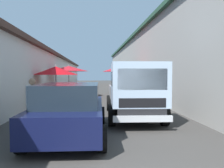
{
  "coord_description": "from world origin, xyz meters",
  "views": [
    {
      "loc": [
        -1.88,
        0.3,
        1.7
      ],
      "look_at": [
        8.52,
        -0.58,
        1.24
      ],
      "focal_mm": 35.1,
      "sensor_mm": 36.0,
      "label": 1
    }
  ],
  "objects_px": {
    "parked_scooter": "(135,95)",
    "plastic_stool": "(88,111)",
    "vendor_by_crates": "(32,99)",
    "fruit_stall_near_left": "(121,71)",
    "delivery_truck": "(135,93)",
    "hatchback_car": "(70,109)",
    "fruit_stall_far_right": "(68,72)",
    "fruit_stall_near_right": "(55,75)"
  },
  "relations": [
    {
      "from": "delivery_truck",
      "to": "parked_scooter",
      "type": "height_order",
      "value": "delivery_truck"
    },
    {
      "from": "fruit_stall_near_right",
      "to": "hatchback_car",
      "type": "relative_size",
      "value": 0.61
    },
    {
      "from": "fruit_stall_far_right",
      "to": "fruit_stall_near_right",
      "type": "bearing_deg",
      "value": 176.6
    },
    {
      "from": "hatchback_car",
      "to": "vendor_by_crates",
      "type": "distance_m",
      "value": 1.74
    },
    {
      "from": "fruit_stall_near_left",
      "to": "plastic_stool",
      "type": "relative_size",
      "value": 6.34
    },
    {
      "from": "fruit_stall_near_left",
      "to": "fruit_stall_far_right",
      "type": "bearing_deg",
      "value": 90.97
    },
    {
      "from": "fruit_stall_far_right",
      "to": "plastic_stool",
      "type": "xyz_separation_m",
      "value": [
        -8.09,
        -1.65,
        -1.56
      ]
    },
    {
      "from": "vendor_by_crates",
      "to": "plastic_stool",
      "type": "relative_size",
      "value": 3.62
    },
    {
      "from": "fruit_stall_far_right",
      "to": "vendor_by_crates",
      "type": "bearing_deg",
      "value": 179.38
    },
    {
      "from": "fruit_stall_near_right",
      "to": "delivery_truck",
      "type": "distance_m",
      "value": 5.8
    },
    {
      "from": "delivery_truck",
      "to": "vendor_by_crates",
      "type": "xyz_separation_m",
      "value": [
        -0.59,
        3.45,
        -0.14
      ]
    },
    {
      "from": "fruit_stall_far_right",
      "to": "plastic_stool",
      "type": "bearing_deg",
      "value": -168.48
    },
    {
      "from": "fruit_stall_far_right",
      "to": "delivery_truck",
      "type": "relative_size",
      "value": 0.58
    },
    {
      "from": "fruit_stall_far_right",
      "to": "delivery_truck",
      "type": "distance_m",
      "value": 9.27
    },
    {
      "from": "fruit_stall_near_right",
      "to": "plastic_stool",
      "type": "distance_m",
      "value": 4.63
    },
    {
      "from": "delivery_truck",
      "to": "vendor_by_crates",
      "type": "distance_m",
      "value": 3.5
    },
    {
      "from": "fruit_stall_near_left",
      "to": "hatchback_car",
      "type": "distance_m",
      "value": 10.79
    },
    {
      "from": "hatchback_car",
      "to": "plastic_stool",
      "type": "relative_size",
      "value": 9.1
    },
    {
      "from": "vendor_by_crates",
      "to": "fruit_stall_near_right",
      "type": "bearing_deg",
      "value": 1.61
    },
    {
      "from": "fruit_stall_near_left",
      "to": "fruit_stall_near_right",
      "type": "xyz_separation_m",
      "value": [
        -4.15,
        4.17,
        -0.31
      ]
    },
    {
      "from": "fruit_stall_far_right",
      "to": "parked_scooter",
      "type": "xyz_separation_m",
      "value": [
        -3.24,
        -4.37,
        -1.43
      ]
    },
    {
      "from": "fruit_stall_near_left",
      "to": "parked_scooter",
      "type": "bearing_deg",
      "value": -172.31
    },
    {
      "from": "vendor_by_crates",
      "to": "parked_scooter",
      "type": "relative_size",
      "value": 0.95
    },
    {
      "from": "delivery_truck",
      "to": "hatchback_car",
      "type": "bearing_deg",
      "value": 128.71
    },
    {
      "from": "fruit_stall_near_right",
      "to": "hatchback_car",
      "type": "bearing_deg",
      "value": -166.81
    },
    {
      "from": "fruit_stall_near_right",
      "to": "plastic_stool",
      "type": "xyz_separation_m",
      "value": [
        -4.0,
        -1.89,
        -1.35
      ]
    },
    {
      "from": "hatchback_car",
      "to": "vendor_by_crates",
      "type": "relative_size",
      "value": 2.51
    },
    {
      "from": "parked_scooter",
      "to": "plastic_stool",
      "type": "xyz_separation_m",
      "value": [
        -4.84,
        2.72,
        -0.12
      ]
    },
    {
      "from": "fruit_stall_near_left",
      "to": "delivery_truck",
      "type": "xyz_separation_m",
      "value": [
        -8.67,
        0.58,
        -0.95
      ]
    },
    {
      "from": "parked_scooter",
      "to": "fruit_stall_near_left",
      "type": "bearing_deg",
      "value": 7.69
    },
    {
      "from": "plastic_stool",
      "to": "delivery_truck",
      "type": "bearing_deg",
      "value": -106.77
    },
    {
      "from": "fruit_stall_near_left",
      "to": "fruit_stall_far_right",
      "type": "xyz_separation_m",
      "value": [
        -0.07,
        3.93,
        -0.1
      ]
    },
    {
      "from": "fruit_stall_near_left",
      "to": "fruit_stall_near_right",
      "type": "bearing_deg",
      "value": 134.9
    },
    {
      "from": "hatchback_car",
      "to": "parked_scooter",
      "type": "distance_m",
      "value": 7.74
    },
    {
      "from": "fruit_stall_near_left",
      "to": "vendor_by_crates",
      "type": "bearing_deg",
      "value": 156.49
    },
    {
      "from": "parked_scooter",
      "to": "plastic_stool",
      "type": "relative_size",
      "value": 3.8
    },
    {
      "from": "parked_scooter",
      "to": "fruit_stall_far_right",
      "type": "bearing_deg",
      "value": 53.42
    },
    {
      "from": "hatchback_car",
      "to": "parked_scooter",
      "type": "xyz_separation_m",
      "value": [
        7.06,
        -3.16,
        -0.29
      ]
    },
    {
      "from": "vendor_by_crates",
      "to": "parked_scooter",
      "type": "distance_m",
      "value": 7.45
    },
    {
      "from": "parked_scooter",
      "to": "delivery_truck",
      "type": "bearing_deg",
      "value": 169.15
    },
    {
      "from": "delivery_truck",
      "to": "plastic_stool",
      "type": "relative_size",
      "value": 11.47
    },
    {
      "from": "fruit_stall_far_right",
      "to": "vendor_by_crates",
      "type": "relative_size",
      "value": 1.83
    }
  ]
}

